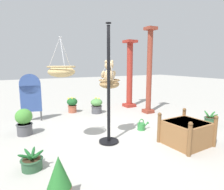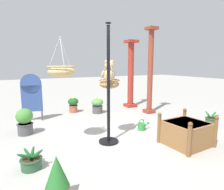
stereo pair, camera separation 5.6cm
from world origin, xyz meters
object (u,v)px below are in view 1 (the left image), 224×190
(display_pole_central, at_px, (109,107))
(greenhouse_pillar_left, at_px, (130,75))
(hanging_basket_left_high, at_px, (62,71))
(display_sign_board, at_px, (31,93))
(potted_plant_conical_shrub, at_px, (59,179))
(potted_plant_small_succulent, at_px, (32,162))
(potted_plant_bushy_green, at_px, (210,120))
(teddy_bear, at_px, (109,73))
(hanging_basket_with_teddy, at_px, (109,83))
(watering_can, at_px, (141,126))
(greenhouse_pillar_right, at_px, (149,73))
(wooden_planter_box, at_px, (186,132))
(potted_plant_trailing_ivy, at_px, (72,104))
(potted_plant_flowering_red, at_px, (97,105))
(potted_plant_tall_leafy, at_px, (24,121))

(display_pole_central, distance_m, greenhouse_pillar_left, 3.74)
(hanging_basket_left_high, bearing_deg, display_pole_central, -18.36)
(display_sign_board, bearing_deg, potted_plant_conical_shrub, -91.43)
(potted_plant_small_succulent, distance_m, potted_plant_conical_shrub, 1.02)
(display_pole_central, bearing_deg, potted_plant_bushy_green, -6.09)
(teddy_bear, bearing_deg, hanging_basket_with_teddy, -90.00)
(display_pole_central, height_order, teddy_bear, display_pole_central)
(display_pole_central, relative_size, potted_plant_conical_shrub, 4.19)
(hanging_basket_left_high, bearing_deg, watering_can, -0.04)
(greenhouse_pillar_right, distance_m, potted_plant_bushy_green, 2.44)
(watering_can, bearing_deg, potted_plant_conical_shrub, -147.19)
(wooden_planter_box, xyz_separation_m, potted_plant_conical_shrub, (-2.84, -0.45, 0.03))
(potted_plant_trailing_ivy, xyz_separation_m, display_sign_board, (-1.40, -0.45, 0.56))
(potted_plant_trailing_ivy, relative_size, display_sign_board, 0.40)
(greenhouse_pillar_left, distance_m, wooden_planter_box, 3.97)
(potted_plant_bushy_green, xyz_separation_m, potted_plant_conical_shrub, (-4.51, -1.02, 0.16))
(greenhouse_pillar_right, bearing_deg, display_pole_central, -146.24)
(display_pole_central, distance_m, teddy_bear, 0.78)
(wooden_planter_box, height_order, potted_plant_trailing_ivy, wooden_planter_box)
(teddy_bear, height_order, greenhouse_pillar_left, greenhouse_pillar_left)
(teddy_bear, xyz_separation_m, display_sign_board, (-1.47, 2.27, -0.67))
(wooden_planter_box, xyz_separation_m, watering_can, (-0.28, 1.20, -0.17))
(greenhouse_pillar_right, bearing_deg, hanging_basket_left_high, -158.32)
(hanging_basket_with_teddy, distance_m, potted_plant_conical_shrub, 2.45)
(potted_plant_trailing_ivy, distance_m, watering_can, 2.90)
(potted_plant_conical_shrub, relative_size, potted_plant_trailing_ivy, 1.07)
(hanging_basket_left_high, bearing_deg, potted_plant_small_succulent, -136.85)
(greenhouse_pillar_right, height_order, potted_plant_small_succulent, greenhouse_pillar_right)
(potted_plant_flowering_red, height_order, potted_plant_conical_shrub, potted_plant_conical_shrub)
(display_pole_central, xyz_separation_m, teddy_bear, (0.15, 0.27, 0.71))
(greenhouse_pillar_left, relative_size, potted_plant_tall_leafy, 4.03)
(hanging_basket_left_high, distance_m, display_sign_board, 2.39)
(watering_can, bearing_deg, display_sign_board, 137.69)
(hanging_basket_left_high, bearing_deg, greenhouse_pillar_right, 21.68)
(greenhouse_pillar_right, distance_m, potted_plant_conical_shrub, 5.04)
(potted_plant_bushy_green, height_order, potted_plant_trailing_ivy, potted_plant_trailing_ivy)
(potted_plant_tall_leafy, xyz_separation_m, potted_plant_conical_shrub, (0.20, -2.75, -0.03))
(wooden_planter_box, xyz_separation_m, potted_plant_flowering_red, (-0.61, 3.38, 0.00))
(potted_plant_small_succulent, bearing_deg, potted_plant_trailing_ivy, 62.88)
(potted_plant_bushy_green, bearing_deg, display_pole_central, 173.91)
(greenhouse_pillar_right, bearing_deg, wooden_planter_box, -112.29)
(greenhouse_pillar_right, relative_size, potted_plant_flowering_red, 5.23)
(teddy_bear, bearing_deg, hanging_basket_left_high, 178.37)
(hanging_basket_with_teddy, bearing_deg, display_pole_central, -120.96)
(wooden_planter_box, height_order, watering_can, wooden_planter_box)
(greenhouse_pillar_right, height_order, potted_plant_conical_shrub, greenhouse_pillar_right)
(wooden_planter_box, bearing_deg, teddy_bear, 137.32)
(hanging_basket_with_teddy, xyz_separation_m, greenhouse_pillar_right, (2.32, 1.40, 0.14))
(hanging_basket_left_high, bearing_deg, wooden_planter_box, -27.24)
(hanging_basket_with_teddy, xyz_separation_m, potted_plant_bushy_green, (2.94, -0.58, -1.15))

